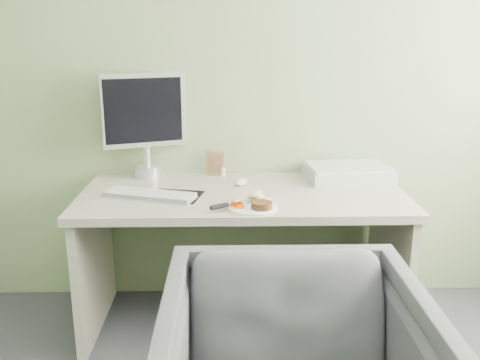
{
  "coord_description": "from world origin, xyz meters",
  "views": [
    {
      "loc": [
        -0.07,
        -0.9,
        1.5
      ],
      "look_at": [
        -0.02,
        1.5,
        0.83
      ],
      "focal_mm": 40.0,
      "sensor_mm": 36.0,
      "label": 1
    }
  ],
  "objects_px": {
    "plate": "(252,207)",
    "monitor": "(146,119)",
    "desk": "(243,227)",
    "scanner": "(348,173)"
  },
  "relations": [
    {
      "from": "desk",
      "to": "scanner",
      "type": "bearing_deg",
      "value": 20.75
    },
    {
      "from": "plate",
      "to": "monitor",
      "type": "relative_size",
      "value": 0.41
    },
    {
      "from": "scanner",
      "to": "plate",
      "type": "bearing_deg",
      "value": -144.05
    },
    {
      "from": "desk",
      "to": "plate",
      "type": "distance_m",
      "value": 0.32
    },
    {
      "from": "plate",
      "to": "scanner",
      "type": "xyz_separation_m",
      "value": [
        0.53,
        0.47,
        0.03
      ]
    },
    {
      "from": "scanner",
      "to": "monitor",
      "type": "height_order",
      "value": "monitor"
    },
    {
      "from": "desk",
      "to": "monitor",
      "type": "bearing_deg",
      "value": 148.35
    },
    {
      "from": "desk",
      "to": "plate",
      "type": "height_order",
      "value": "plate"
    },
    {
      "from": "scanner",
      "to": "monitor",
      "type": "relative_size",
      "value": 0.78
    },
    {
      "from": "plate",
      "to": "desk",
      "type": "bearing_deg",
      "value": 97.75
    }
  ]
}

